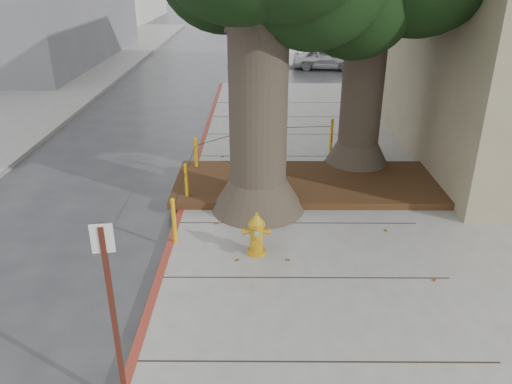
% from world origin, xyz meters
% --- Properties ---
extents(ground, '(140.00, 140.00, 0.00)m').
position_xyz_m(ground, '(0.00, 0.00, 0.00)').
color(ground, '#28282B').
rests_on(ground, ground).
extents(sidewalk_far, '(16.00, 20.00, 0.15)m').
position_xyz_m(sidewalk_far, '(6.00, 30.00, 0.07)').
color(sidewalk_far, slate).
rests_on(sidewalk_far, ground).
extents(curb_red, '(0.14, 26.00, 0.16)m').
position_xyz_m(curb_red, '(-2.00, 2.50, 0.07)').
color(curb_red, maroon).
rests_on(curb_red, ground).
extents(planter_bed, '(6.40, 2.60, 0.16)m').
position_xyz_m(planter_bed, '(0.90, 3.90, 0.23)').
color(planter_bed, black).
rests_on(planter_bed, sidewalk_main).
extents(bollard_ring, '(3.79, 5.39, 0.95)m').
position_xyz_m(bollard_ring, '(-0.87, 4.38, 0.66)').
color(bollard_ring, '#DB9B0C').
rests_on(bollard_ring, sidewalk_main).
extents(fire_hydrant, '(0.44, 0.39, 0.85)m').
position_xyz_m(fire_hydrant, '(-0.32, 0.79, 0.56)').
color(fire_hydrant, '#C48E14').
rests_on(fire_hydrant, sidewalk_main).
extents(signpost, '(0.24, 0.07, 2.46)m').
position_xyz_m(signpost, '(-1.93, -2.64, 1.54)').
color(signpost, '#471911').
rests_on(signpost, sidewalk_main).
extents(car_silver, '(3.45, 1.72, 1.13)m').
position_xyz_m(car_silver, '(3.17, 19.67, 0.57)').
color(car_silver, '#B9B9BE').
rests_on(car_silver, ground).
extents(car_red, '(3.96, 1.82, 1.26)m').
position_xyz_m(car_red, '(7.36, 19.27, 0.63)').
color(car_red, maroon).
rests_on(car_red, ground).
extents(car_dark, '(1.93, 3.96, 1.11)m').
position_xyz_m(car_dark, '(-9.89, 19.91, 0.56)').
color(car_dark, black).
rests_on(car_dark, ground).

